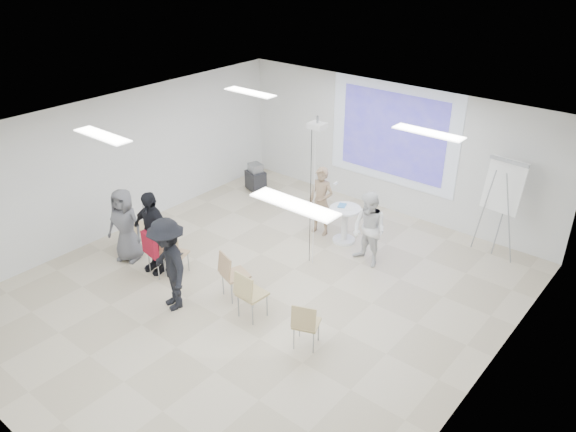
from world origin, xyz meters
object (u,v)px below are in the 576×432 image
Objects in this scene: chair_left_mid at (156,249)px; flipchart_easel at (504,187)px; laptop at (176,252)px; audience_mid at (168,259)px; chair_right_far at (305,322)px; audience_left at (152,227)px; player_left at (321,197)px; av_cart at (256,178)px; player_right at (369,226)px; chair_center at (231,272)px; audience_outer at (125,221)px; pedestal_table at (345,222)px; chair_right_inner at (249,292)px; chair_far_left at (131,225)px; chair_left_inner at (173,252)px.

flipchart_easel is at bearing 55.43° from chair_left_mid.
laptop is 0.16× the size of audience_mid.
audience_left is at bearing 158.41° from chair_right_far.
player_left is 2.44× the size of av_cart.
av_cart is at bearing 176.41° from player_right.
chair_left_mid reaches higher than av_cart.
chair_center is 1.87m from chair_right_far.
audience_outer reaches higher than av_cart.
pedestal_table is 1.04m from player_right.
audience_mid is (-1.29, -0.61, 0.43)m from chair_right_inner.
chair_center is (2.79, 0.07, -0.01)m from chair_far_left.
player_left is 0.90× the size of audience_left.
audience_mid is at bearing -28.96° from audience_left.
chair_right_far is 4.43m from audience_outer.
player_left is 1.02× the size of audience_outer.
audience_left is 1.30m from audience_mid.
chair_right_far is (1.47, -3.23, 0.05)m from pedestal_table.
chair_far_left is at bearing -160.11° from chair_center.
chair_left_inner is at bearing 8.79° from audience_left.
audience_mid reaches higher than chair_left_inner.
laptop is 0.45× the size of av_cart.
chair_center is 0.54× the size of audience_outer.
chair_left_inner is 0.51× the size of audience_outer.
chair_right_inner is at bearing -88.93° from player_right.
chair_left_inner is (1.44, -0.11, -0.04)m from chair_far_left.
audience_left is 0.93× the size of flipchart_easel.
player_right is 4.09m from chair_left_mid.
flipchart_easel is (5.59, 4.80, 0.67)m from audience_outer.
player_left is at bearing 34.52° from audience_outer.
flipchart_easel is at bearing 41.49° from audience_left.
chair_center is 0.44× the size of flipchart_easel.
flipchart_easel is at bearing 17.71° from player_left.
chair_far_left is 3.45m from chair_right_inner.
chair_left_mid is 1.07× the size of chair_left_inner.
player_right is 1.84× the size of chair_right_inner.
audience_left is 4.22m from av_cart.
av_cart is at bearing 116.33° from chair_left_mid.
laptop is at bearing -157.61° from chair_center.
chair_left_mid is 0.45× the size of flipchart_easel.
chair_left_mid is at bearing -20.30° from audience_outer.
chair_left_inner is 0.11m from laptop.
player_left is 1.89× the size of chair_right_inner.
chair_far_left is at bearing -179.86° from chair_right_inner.
chair_right_far is at bearing 34.14° from audience_mid.
flipchart_easel is at bearing 20.06° from audience_outer.
player_left is at bearing 100.76° from chair_right_far.
chair_center reaches higher than pedestal_table.
chair_center is at bearing -103.12° from player_right.
chair_center is 1.38m from laptop.
chair_left_mid is 1.02× the size of chair_right_inner.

